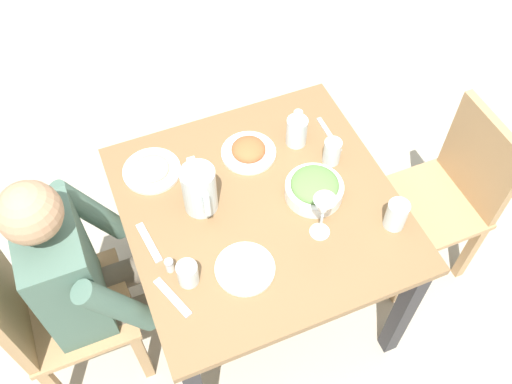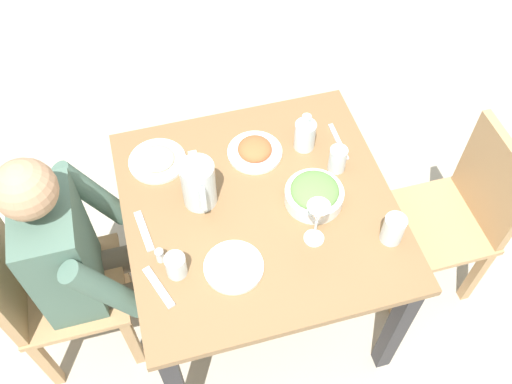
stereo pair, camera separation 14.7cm
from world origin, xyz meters
The scene contains 19 objects.
ground_plane centered at (0.00, 0.00, 0.00)m, with size 8.00×8.00×0.00m, color #B7AD99.
dining_table centered at (0.00, 0.00, 0.62)m, with size 0.96×0.96×0.74m.
chair_near centered at (-0.02, -0.82, 0.48)m, with size 0.40×0.40×0.86m.
chair_far centered at (0.07, 0.82, 0.48)m, with size 0.40×0.40×0.86m.
diner_near centered at (-0.02, -0.62, 0.63)m, with size 0.48×0.53×1.15m.
water_pitcher centered at (-0.08, -0.20, 0.83)m, with size 0.16×0.12×0.19m.
salad_bowl centered at (0.03, 0.19, 0.78)m, with size 0.21×0.21×0.09m.
plate_rice_curry centered at (-0.24, 0.05, 0.76)m, with size 0.21×0.21×0.06m.
plate_yoghurt centered at (0.22, -0.15, 0.75)m, with size 0.20×0.20×0.05m.
plate_beans centered at (-0.29, -0.32, 0.75)m, with size 0.22×0.22×0.04m.
water_glass_by_pitcher centered at (-0.09, 0.32, 0.79)m, with size 0.07×0.07×0.10m, color silver.
water_glass_center centered at (0.25, 0.40, 0.79)m, with size 0.07×0.07×0.11m, color silver.
water_glass_near_right centered at (0.18, -0.33, 0.78)m, with size 0.07×0.07×0.09m, color silver.
wine_glass centered at (0.18, 0.14, 0.88)m, with size 0.08×0.08×0.20m.
oil_carafe centered at (-0.22, 0.24, 0.79)m, with size 0.08×0.08×0.16m.
salt_shaker centered at (0.12, -0.38, 0.76)m, with size 0.03×0.03×0.05m.
fork_near centered at (0.00, -0.41, 0.74)m, with size 0.17×0.03×0.01m, color silver.
knife_near centered at (-0.21, 0.37, 0.74)m, with size 0.18×0.02×0.01m, color silver.
fork_far centered at (0.22, -0.40, 0.74)m, with size 0.17×0.03×0.01m, color silver.
Camera 2 is at (1.10, -0.32, 2.40)m, focal length 39.82 mm.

